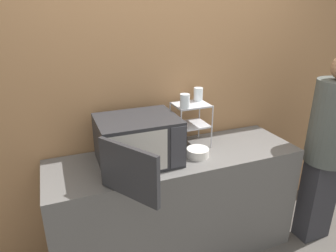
# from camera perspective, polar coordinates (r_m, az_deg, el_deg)

# --- Properties ---
(wall_back) EXTENTS (8.00, 0.06, 2.60)m
(wall_back) POSITION_cam_1_polar(r_m,az_deg,el_deg) (2.44, -1.42, 6.06)
(wall_back) COLOR #9E7047
(wall_back) RESTS_ON ground_plane
(counter) EXTENTS (1.93, 0.60, 0.91)m
(counter) POSITION_cam_1_polar(r_m,az_deg,el_deg) (2.52, 1.55, -14.83)
(counter) COLOR #595654
(counter) RESTS_ON ground_plane
(microwave) EXTENTS (0.59, 0.82, 0.34)m
(microwave) POSITION_cam_1_polar(r_m,az_deg,el_deg) (2.11, -5.82, -2.94)
(microwave) COLOR #262628
(microwave) RESTS_ON counter
(dish_rack) EXTENTS (0.28, 0.23, 0.35)m
(dish_rack) POSITION_cam_1_polar(r_m,az_deg,el_deg) (2.37, 4.38, 1.94)
(dish_rack) COLOR #B2B2B7
(dish_rack) RESTS_ON counter
(glass_front_left) EXTENTS (0.07, 0.07, 0.11)m
(glass_front_left) POSITION_cam_1_polar(r_m,az_deg,el_deg) (2.23, 3.23, 4.78)
(glass_front_left) COLOR silver
(glass_front_left) RESTS_ON dish_rack
(glass_back_right) EXTENTS (0.07, 0.07, 0.11)m
(glass_back_right) POSITION_cam_1_polar(r_m,az_deg,el_deg) (2.42, 5.78, 6.03)
(glass_back_right) COLOR silver
(glass_back_right) RESTS_ON dish_rack
(bowl) EXTENTS (0.17, 0.17, 0.06)m
(bowl) POSITION_cam_1_polar(r_m,az_deg,el_deg) (2.26, 5.68, -5.08)
(bowl) COLOR silver
(bowl) RESTS_ON counter
(person) EXTENTS (0.35, 0.35, 1.63)m
(person) POSITION_cam_1_polar(r_m,az_deg,el_deg) (2.78, 28.23, -3.03)
(person) COLOR #2D2D33
(person) RESTS_ON ground_plane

